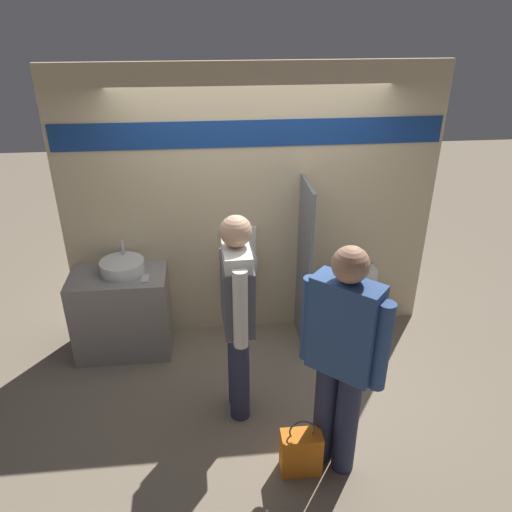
# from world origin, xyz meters

# --- Properties ---
(ground_plane) EXTENTS (16.00, 16.00, 0.00)m
(ground_plane) POSITION_xyz_m (0.00, 0.00, 0.00)
(ground_plane) COLOR gray
(display_wall) EXTENTS (3.61, 0.07, 2.70)m
(display_wall) POSITION_xyz_m (0.00, 0.60, 1.36)
(display_wall) COLOR beige
(display_wall) RESTS_ON ground_plane
(sink_counter) EXTENTS (0.91, 0.54, 0.85)m
(sink_counter) POSITION_xyz_m (-1.30, 0.30, 0.43)
(sink_counter) COLOR gray
(sink_counter) RESTS_ON ground_plane
(sink_basin) EXTENTS (0.41, 0.41, 0.26)m
(sink_basin) POSITION_xyz_m (-1.25, 0.35, 0.91)
(sink_basin) COLOR silver
(sink_basin) RESTS_ON sink_counter
(cell_phone) EXTENTS (0.07, 0.14, 0.01)m
(cell_phone) POSITION_xyz_m (-1.03, 0.19, 0.86)
(cell_phone) COLOR #B7B7BC
(cell_phone) RESTS_ON sink_counter
(divider_near_counter) EXTENTS (0.03, 0.58, 1.70)m
(divider_near_counter) POSITION_xyz_m (0.48, 0.28, 0.85)
(divider_near_counter) COLOR slate
(divider_near_counter) RESTS_ON ground_plane
(urinal_near_counter) EXTENTS (0.37, 0.26, 1.22)m
(urinal_near_counter) POSITION_xyz_m (-0.13, 0.45, 0.83)
(urinal_near_counter) COLOR silver
(urinal_near_counter) RESTS_ON ground_plane
(toilet) EXTENTS (0.40, 0.56, 0.84)m
(toilet) POSITION_xyz_m (1.09, 0.26, 0.29)
(toilet) COLOR silver
(toilet) RESTS_ON ground_plane
(person_in_vest) EXTENTS (0.24, 0.63, 1.80)m
(person_in_vest) POSITION_xyz_m (-0.23, -0.65, 1.04)
(person_in_vest) COLOR #282D4C
(person_in_vest) RESTS_ON ground_plane
(person_with_lanyard) EXTENTS (0.51, 0.46, 1.83)m
(person_with_lanyard) POSITION_xyz_m (0.43, -1.28, 1.01)
(person_with_lanyard) COLOR #282D4C
(person_with_lanyard) RESTS_ON ground_plane
(shopping_bag) EXTENTS (0.30, 0.17, 0.49)m
(shopping_bag) POSITION_xyz_m (0.18, -1.34, 0.18)
(shopping_bag) COLOR orange
(shopping_bag) RESTS_ON ground_plane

